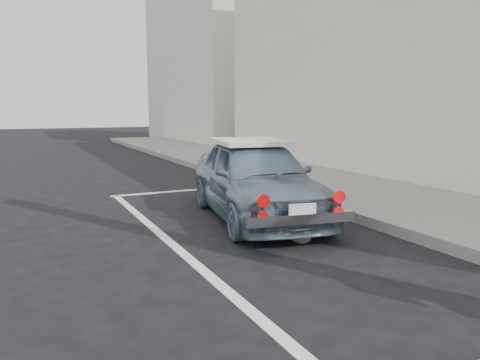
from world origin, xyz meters
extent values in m
plane|color=black|center=(0.00, 0.00, 0.00)|extent=(80.00, 80.00, 0.00)
cube|color=slate|center=(3.20, 2.00, 0.07)|extent=(2.80, 40.00, 0.15)
cube|color=black|center=(4.66, 4.00, 1.40)|extent=(0.10, 16.00, 2.40)
cube|color=white|center=(4.66, 10.00, 4.60)|extent=(0.10, 2.00, 1.60)
cube|color=beige|center=(6.35, 20.00, 4.00)|extent=(3.50, 10.00, 8.00)
cube|color=silver|center=(0.50, 6.50, 0.00)|extent=(3.00, 0.12, 0.01)
cube|color=silver|center=(-0.90, 3.00, 0.00)|extent=(0.12, 7.00, 0.01)
imported|color=slate|center=(0.66, 3.79, 0.60)|extent=(1.99, 3.70, 1.20)
cube|color=silver|center=(0.73, 4.14, 1.13)|extent=(1.20, 1.48, 0.07)
cube|color=silver|center=(0.37, 2.11, 0.38)|extent=(1.34, 0.35, 0.12)
cube|color=white|center=(0.36, 2.07, 0.48)|extent=(0.33, 0.08, 0.17)
cylinder|color=red|center=(-0.09, 2.16, 0.62)|extent=(0.15, 0.07, 0.15)
cylinder|color=red|center=(0.83, 2.00, 0.62)|extent=(0.15, 0.07, 0.15)
cylinder|color=red|center=(-0.09, 2.16, 0.44)|extent=(0.13, 0.06, 0.12)
cylinder|color=red|center=(0.83, 2.00, 0.44)|extent=(0.13, 0.06, 0.12)
ellipsoid|color=#78675B|center=(0.53, 2.35, 0.10)|extent=(0.29, 0.34, 0.18)
sphere|color=#78675B|center=(0.58, 2.23, 0.16)|extent=(0.11, 0.11, 0.11)
cone|color=#78675B|center=(0.55, 2.22, 0.21)|extent=(0.04, 0.04, 0.04)
cone|color=#78675B|center=(0.61, 2.25, 0.21)|extent=(0.04, 0.04, 0.04)
cylinder|color=#78675B|center=(0.51, 2.50, 0.03)|extent=(0.16, 0.15, 0.03)
camera|label=1|loc=(-2.53, -2.33, 1.64)|focal=35.00mm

